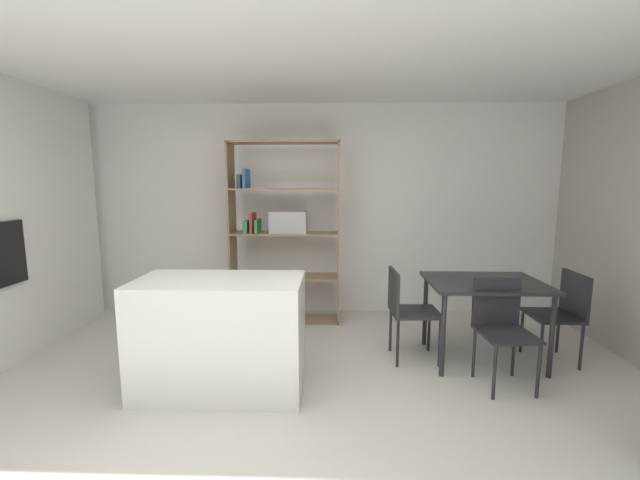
{
  "coord_description": "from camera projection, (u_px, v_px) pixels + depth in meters",
  "views": [
    {
      "loc": [
        0.41,
        -2.51,
        1.72
      ],
      "look_at": [
        0.29,
        0.9,
        1.22
      ],
      "focal_mm": 22.63,
      "sensor_mm": 36.0,
      "label": 1
    }
  ],
  "objects": [
    {
      "name": "ground_plane",
      "position": [
        272.0,
        436.0,
        2.75
      ],
      "size": [
        9.12,
        9.12,
        0.0
      ],
      "primitive_type": "plane",
      "color": "beige"
    },
    {
      "name": "ceiling_slab",
      "position": [
        265.0,
        9.0,
        2.35
      ],
      "size": [
        6.63,
        5.54,
        0.06
      ],
      "color": "white",
      "rests_on": "ground_plane"
    },
    {
      "name": "back_partition",
      "position": [
        302.0,
        210.0,
        5.26
      ],
      "size": [
        6.63,
        0.06,
        2.69
      ],
      "primitive_type": "cube",
      "color": "white",
      "rests_on": "ground_plane"
    },
    {
      "name": "kitchen_island",
      "position": [
        221.0,
        335.0,
        3.32
      ],
      "size": [
        1.35,
        0.7,
        0.94
      ],
      "primitive_type": "cube",
      "color": "white",
      "rests_on": "ground_plane"
    },
    {
      "name": "open_bookshelf",
      "position": [
        283.0,
        228.0,
        4.9
      ],
      "size": [
        1.32,
        0.36,
        2.19
      ],
      "color": "#997551",
      "rests_on": "ground_plane"
    },
    {
      "name": "dining_table",
      "position": [
        485.0,
        290.0,
        3.83
      ],
      "size": [
        1.06,
        0.82,
        0.78
      ],
      "color": "#232328",
      "rests_on": "ground_plane"
    },
    {
      "name": "dining_chair_near",
      "position": [
        501.0,
        322.0,
        3.42
      ],
      "size": [
        0.46,
        0.47,
        0.9
      ],
      "rotation": [
        0.0,
        0.0,
        0.09
      ],
      "color": "#232328",
      "rests_on": "ground_plane"
    },
    {
      "name": "dining_chair_window_side",
      "position": [
        563.0,
        308.0,
        3.83
      ],
      "size": [
        0.42,
        0.45,
        0.87
      ],
      "rotation": [
        0.0,
        0.0,
        -1.57
      ],
      "color": "#232328",
      "rests_on": "ground_plane"
    },
    {
      "name": "dining_chair_island_side",
      "position": [
        405.0,
        306.0,
        3.88
      ],
      "size": [
        0.47,
        0.44,
        0.89
      ],
      "rotation": [
        0.0,
        0.0,
        1.62
      ],
      "color": "#232328",
      "rests_on": "ground_plane"
    }
  ]
}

